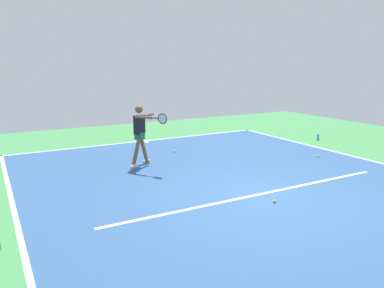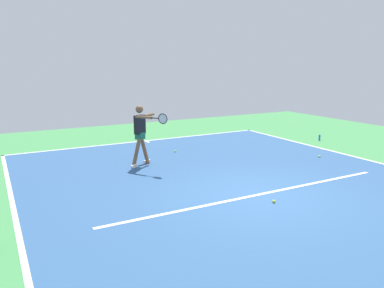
# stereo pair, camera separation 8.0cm
# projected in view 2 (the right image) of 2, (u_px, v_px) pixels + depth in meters

# --- Properties ---
(ground_plane) EXTENTS (22.42, 22.42, 0.00)m
(ground_plane) POSITION_uv_depth(u_px,v_px,m) (258.00, 195.00, 8.47)
(ground_plane) COLOR #428E4C
(court_surface) EXTENTS (9.97, 13.88, 0.00)m
(court_surface) POSITION_uv_depth(u_px,v_px,m) (258.00, 195.00, 8.47)
(court_surface) COLOR #2D5484
(court_surface) RESTS_ON ground_plane
(court_line_baseline_near) EXTENTS (9.97, 0.10, 0.01)m
(court_line_baseline_near) POSITION_uv_depth(u_px,v_px,m) (146.00, 141.00, 14.38)
(court_line_baseline_near) COLOR white
(court_line_baseline_near) RESTS_ON ground_plane
(court_line_sideline_right) EXTENTS (0.10, 13.88, 0.01)m
(court_line_sideline_right) POSITION_uv_depth(u_px,v_px,m) (20.00, 244.00, 6.16)
(court_line_sideline_right) COLOR white
(court_line_sideline_right) RESTS_ON ground_plane
(court_line_service) EXTENTS (7.48, 0.10, 0.01)m
(court_line_service) POSITION_uv_depth(u_px,v_px,m) (258.00, 195.00, 8.47)
(court_line_service) COLOR white
(court_line_service) RESTS_ON ground_plane
(court_line_centre_mark) EXTENTS (0.10, 0.30, 0.01)m
(court_line_centre_mark) POSITION_uv_depth(u_px,v_px,m) (147.00, 142.00, 14.21)
(court_line_centre_mark) COLOR white
(court_line_centre_mark) RESTS_ON ground_plane
(tennis_player) EXTENTS (1.00, 1.39, 1.76)m
(tennis_player) POSITION_uv_depth(u_px,v_px,m) (141.00, 131.00, 10.77)
(tennis_player) COLOR brown
(tennis_player) RESTS_ON ground_plane
(tennis_ball_centre_court) EXTENTS (0.07, 0.07, 0.07)m
(tennis_ball_centre_court) POSITION_uv_depth(u_px,v_px,m) (175.00, 151.00, 12.53)
(tennis_ball_centre_court) COLOR #CCE033
(tennis_ball_centre_court) RESTS_ON ground_plane
(tennis_ball_near_player) EXTENTS (0.07, 0.07, 0.07)m
(tennis_ball_near_player) POSITION_uv_depth(u_px,v_px,m) (274.00, 201.00, 7.97)
(tennis_ball_near_player) COLOR yellow
(tennis_ball_near_player) RESTS_ON ground_plane
(tennis_ball_far_corner) EXTENTS (0.07, 0.07, 0.07)m
(tennis_ball_far_corner) POSITION_uv_depth(u_px,v_px,m) (319.00, 156.00, 11.84)
(tennis_ball_far_corner) COLOR #C6E53D
(tennis_ball_far_corner) RESTS_ON ground_plane
(water_bottle) EXTENTS (0.07, 0.07, 0.22)m
(water_bottle) POSITION_uv_depth(u_px,v_px,m) (319.00, 138.00, 14.46)
(water_bottle) COLOR blue
(water_bottle) RESTS_ON ground_plane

